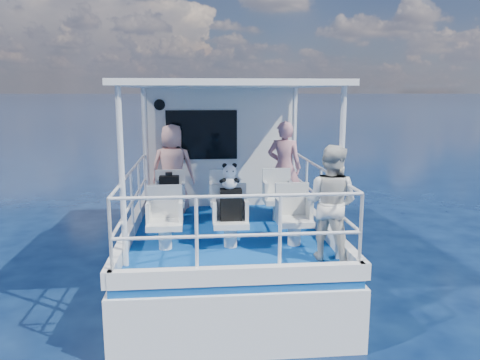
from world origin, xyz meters
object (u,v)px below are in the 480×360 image
at_px(passenger_port_fwd, 173,169).
at_px(panda, 230,176).
at_px(passenger_stbd_aft, 330,203).
at_px(backpack_center, 231,204).

relative_size(passenger_port_fwd, panda, 4.46).
bearing_deg(passenger_stbd_aft, backpack_center, 10.68).
relative_size(passenger_stbd_aft, backpack_center, 3.35).
bearing_deg(panda, passenger_port_fwd, 113.25).
distance_m(passenger_stbd_aft, panda, 1.40).
distance_m(passenger_port_fwd, panda, 2.21).
bearing_deg(panda, backpack_center, 31.78).
height_order(passenger_stbd_aft, backpack_center, passenger_stbd_aft).
bearing_deg(passenger_port_fwd, panda, 120.33).
distance_m(passenger_port_fwd, passenger_stbd_aft, 3.36).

